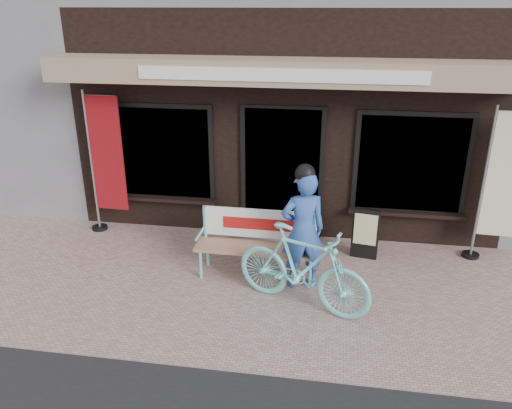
% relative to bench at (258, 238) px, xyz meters
% --- Properties ---
extents(ground, '(70.00, 70.00, 0.00)m').
position_rel_bench_xyz_m(ground, '(0.19, -0.65, -0.56)').
color(ground, tan).
rests_on(ground, ground).
extents(storefront, '(7.00, 6.77, 6.00)m').
position_rel_bench_xyz_m(storefront, '(0.19, 4.31, 2.44)').
color(storefront, black).
rests_on(storefront, ground).
extents(bench, '(1.75, 0.47, 0.95)m').
position_rel_bench_xyz_m(bench, '(0.00, 0.00, 0.00)').
color(bench, '#6ED6D0').
rests_on(bench, ground).
extents(person, '(0.70, 0.57, 1.77)m').
position_rel_bench_xyz_m(person, '(0.65, -0.24, 0.31)').
color(person, '#3054A6').
rests_on(person, ground).
extents(bicycle, '(1.91, 1.16, 1.11)m').
position_rel_bench_xyz_m(bicycle, '(0.69, -0.77, -0.00)').
color(bicycle, '#6ED6D0').
rests_on(bicycle, ground).
extents(nobori_red, '(0.70, 0.27, 2.41)m').
position_rel_bench_xyz_m(nobori_red, '(-2.71, 1.05, 0.69)').
color(nobori_red, gray).
rests_on(nobori_red, ground).
extents(nobori_cream, '(0.70, 0.28, 2.36)m').
position_rel_bench_xyz_m(nobori_cream, '(3.43, 0.98, 0.66)').
color(nobori_cream, gray).
rests_on(nobori_cream, ground).
extents(menu_stand, '(0.41, 0.15, 0.81)m').
position_rel_bench_xyz_m(menu_stand, '(1.55, 0.71, -0.14)').
color(menu_stand, black).
rests_on(menu_stand, ground).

